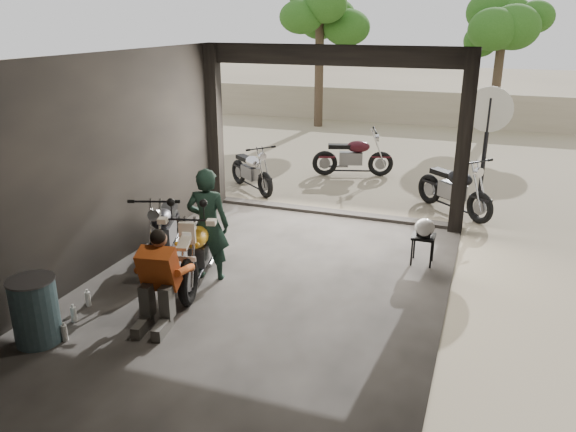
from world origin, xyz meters
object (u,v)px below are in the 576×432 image
Objects in this scene: outside_bike_a at (251,167)px; rider at (208,225)px; oil_drum at (35,312)px; stool at (423,240)px; outside_bike_b at (353,153)px; sign_post at (487,131)px; main_bike at (199,244)px; outside_bike_c at (455,184)px; helmet at (425,228)px; mechanic at (155,283)px; left_bike at (164,225)px.

rider reaches higher than outside_bike_a.
outside_bike_a is 6.58m from oil_drum.
outside_bike_b is at bearing 115.70° from stool.
main_bike is at bearing -147.15° from sign_post.
helmet is (-0.24, -2.74, 0.04)m from outside_bike_c.
main_bike is 0.30m from rider.
main_bike is at bearing 157.18° from outside_bike_b.
rider is at bearing 157.69° from outside_bike_b.
mechanic is (-3.10, -5.72, 0.01)m from outside_bike_c.
rider reaches higher than stool.
left_bike is 4.03m from helmet.
sign_post is at bearing 20.08° from left_bike.
rider is (0.98, -0.38, 0.26)m from left_bike.
left_bike is 5.66m from outside_bike_c.
stool is at bearing 15.99° from main_bike.
oil_drum reaches higher than stool.
left_bike is 6.12m from outside_bike_b.
stool is at bearing 106.61° from helmet.
outside_bike_b is at bearing 128.00° from sign_post.
mechanic is (-0.59, -7.73, 0.01)m from outside_bike_b.
sign_post reaches higher than main_bike.
mechanic is (0.09, -1.29, -0.00)m from main_bike.
rider is 2.05× the size of oil_drum.
rider is 0.68× the size of sign_post.
stool is at bearing -143.73° from outside_bike_c.
mechanic is (1.23, -5.76, 0.06)m from outside_bike_a.
left_bike is at bearing 87.43° from oil_drum.
outside_bike_c is (4.11, 3.89, 0.00)m from left_bike.
left_bike is at bearing 148.15° from outside_bike_b.
sign_post reaches higher than oil_drum.
helmet is at bearing -122.03° from sign_post.
sign_post is (0.48, -0.10, 1.11)m from outside_bike_c.
main_bike is at bearing -144.56° from helmet.
main_bike is 4.62m from outside_bike_a.
stool is at bearing -2.36° from left_bike.
outside_bike_b reaches higher than oil_drum.
oil_drum is (-1.10, -2.26, -0.43)m from rider.
outside_bike_c is at bearing -145.45° from outside_bike_b.
mechanic is at bearing -80.69° from left_bike.
stool is at bearing -171.09° from outside_bike_b.
helmet is at bearing -2.92° from left_bike.
outside_bike_c is 2.72m from stool.
left_bike reaches higher than helmet.
rider is 2.55m from oil_drum.
outside_bike_a is 0.94× the size of rider.
main_bike is 6.47m from outside_bike_b.
outside_bike_c is (4.33, -0.05, 0.05)m from outside_bike_a.
main_bike is 1.05m from left_bike.
outside_bike_c reaches higher than helmet.
mechanic is at bearing 158.88° from outside_bike_b.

